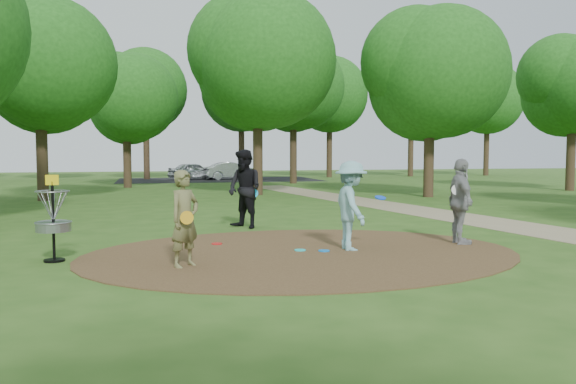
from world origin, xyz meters
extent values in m
plane|color=#2D5119|center=(0.00, 0.00, 0.00)|extent=(100.00, 100.00, 0.00)
cylinder|color=#47301C|center=(0.00, 0.00, 0.01)|extent=(8.40, 8.40, 0.02)
cube|color=#8C7A5B|center=(6.50, 2.00, 0.01)|extent=(7.55, 39.89, 0.01)
cube|color=black|center=(2.00, 30.00, 0.00)|extent=(14.00, 8.00, 0.01)
imported|color=brown|center=(-2.27, -0.77, 0.82)|extent=(0.71, 0.69, 1.64)
cylinder|color=gold|center=(-2.25, -0.99, 0.87)|extent=(0.22, 0.06, 0.22)
imported|color=#7EB6BC|center=(1.00, 0.09, 0.89)|extent=(0.67, 1.15, 1.77)
cylinder|color=blue|center=(1.63, 0.12, 1.03)|extent=(0.24, 0.24, 0.08)
imported|color=black|center=(-0.48, 3.86, 1.01)|extent=(1.18, 1.24, 2.01)
cylinder|color=#0DAEE9|center=(-0.24, 3.85, 0.89)|extent=(0.22, 0.06, 0.22)
imported|color=gray|center=(3.49, 0.23, 0.90)|extent=(0.60, 1.12, 1.81)
cylinder|color=white|center=(3.36, 0.19, 1.16)|extent=(0.23, 0.10, 0.22)
cylinder|color=#1CDBE0|center=(0.00, 0.22, 0.03)|extent=(0.22, 0.22, 0.02)
cylinder|color=#0D77E8|center=(0.43, 0.04, 0.03)|extent=(0.22, 0.22, 0.02)
cylinder|color=red|center=(-1.49, 1.38, 0.03)|extent=(0.22, 0.22, 0.02)
imported|color=#B8BCC0|center=(0.26, 30.33, 0.61)|extent=(3.88, 2.77, 1.23)
imported|color=#A7ABAF|center=(2.91, 29.66, 0.64)|extent=(3.98, 1.78, 1.27)
cylinder|color=black|center=(-4.50, 0.30, 0.68)|extent=(0.05, 0.05, 1.35)
cylinder|color=black|center=(-4.50, 0.30, 0.02)|extent=(0.36, 0.36, 0.04)
cylinder|color=gray|center=(-4.50, 0.30, 0.62)|extent=(0.60, 0.60, 0.16)
torus|color=gray|center=(-4.50, 0.30, 0.70)|extent=(0.63, 0.63, 0.03)
torus|color=gray|center=(-4.50, 0.30, 1.25)|extent=(0.58, 0.58, 0.02)
cube|color=yellow|center=(-4.50, 0.30, 1.45)|extent=(0.22, 0.02, 0.18)
cylinder|color=#332316|center=(-7.00, 14.00, 1.90)|extent=(0.44, 0.44, 3.80)
sphere|color=#1C5015|center=(-7.00, 14.00, 5.24)|extent=(5.23, 5.23, 5.23)
cylinder|color=#332316|center=(2.00, 15.00, 2.09)|extent=(0.44, 0.44, 4.18)
sphere|color=#1C5015|center=(2.00, 15.00, 5.88)|extent=(6.19, 6.19, 6.19)
cylinder|color=#332316|center=(9.00, 12.00, 1.80)|extent=(0.44, 0.44, 3.61)
sphere|color=#1C5015|center=(9.00, 12.00, 5.16)|extent=(5.65, 5.65, 5.65)
cylinder|color=#332316|center=(-4.00, 22.00, 1.71)|extent=(0.44, 0.44, 3.42)
sphere|color=#1C5015|center=(-4.00, 22.00, 4.74)|extent=(4.80, 4.80, 4.80)
cylinder|color=#332316|center=(6.00, 24.00, 2.19)|extent=(0.44, 0.44, 4.37)
sphere|color=#1C5015|center=(6.00, 24.00, 5.87)|extent=(5.46, 5.46, 5.46)
cylinder|color=#332316|center=(18.00, 14.00, 1.90)|extent=(0.44, 0.44, 3.80)
sphere|color=#1C5015|center=(18.00, 14.00, 5.15)|extent=(4.90, 4.90, 4.90)
camera|label=1|loc=(-2.84, -10.25, 1.93)|focal=35.00mm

